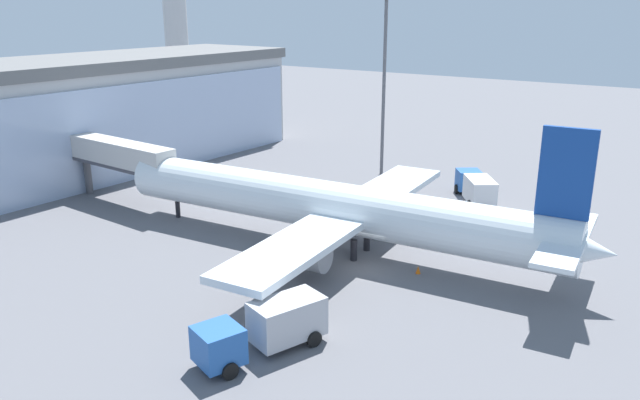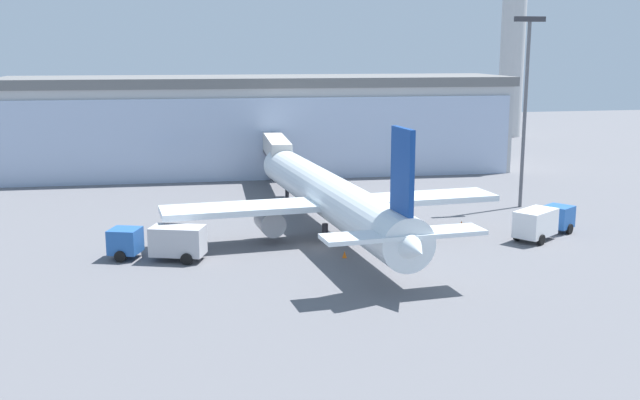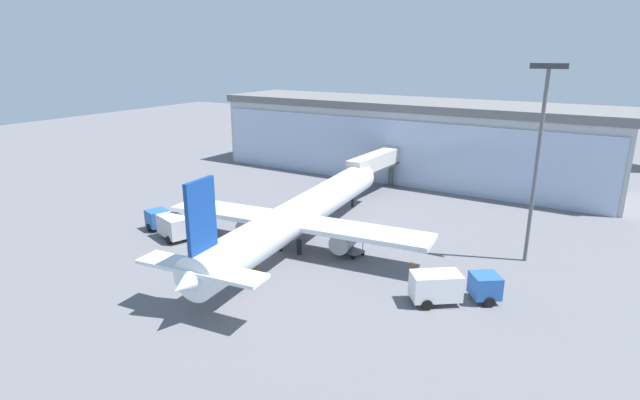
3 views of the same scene
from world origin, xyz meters
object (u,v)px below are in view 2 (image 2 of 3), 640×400
airplane (330,197)px  safety_cone_nose (345,254)px  catering_truck (161,241)px  safety_cone_wingtip (461,224)px  baggage_cart (393,225)px  jet_bridge (276,149)px  apron_light_mast (526,96)px  fuel_truck (543,221)px

airplane → safety_cone_nose: airplane is taller
catering_truck → safety_cone_wingtip: catering_truck is taller
catering_truck → safety_cone_wingtip: bearing=-149.0°
airplane → baggage_cart: size_ratio=12.59×
airplane → safety_cone_wingtip: size_ratio=72.03×
airplane → safety_cone_wingtip: (12.42, 0.69, -3.13)m
jet_bridge → safety_cone_wingtip: bearing=-145.5°
airplane → safety_cone_wingtip: airplane is taller
apron_light_mast → catering_truck: (-36.08, -12.45, -9.79)m
apron_light_mast → jet_bridge: bearing=145.9°
catering_truck → safety_cone_nose: (13.90, -2.41, -1.19)m
safety_cone_nose → jet_bridge: bearing=91.3°
catering_truck → baggage_cart: 20.89m
catering_truck → safety_cone_wingtip: (26.80, 5.45, -1.19)m
airplane → catering_truck: bearing=103.9°
apron_light_mast → airplane: bearing=-160.5°
jet_bridge → airplane: airplane is taller
apron_light_mast → catering_truck: bearing=-161.0°
fuel_truck → safety_cone_wingtip: bearing=100.0°
baggage_cart → catering_truck: bearing=-148.4°
safety_cone_wingtip → safety_cone_nose: bearing=-148.6°
fuel_truck → apron_light_mast: bearing=36.9°
safety_cone_wingtip → catering_truck: bearing=-168.5°
catering_truck → baggage_cart: bearing=-146.0°
catering_truck → airplane: bearing=-142.2°
safety_cone_nose → apron_light_mast: bearing=33.8°
catering_truck → jet_bridge: bearing=-95.8°
catering_truck → fuel_truck: bearing=-160.1°
safety_cone_nose → safety_cone_wingtip: 15.10m
apron_light_mast → fuel_truck: size_ratio=2.62×
fuel_truck → safety_cone_nose: 18.33m
airplane → safety_cone_nose: bearing=171.8°
airplane → catering_truck: size_ratio=5.20×
jet_bridge → safety_cone_wingtip: (13.58, -22.49, -4.31)m
fuel_truck → baggage_cart: (-11.80, 5.03, -0.97)m
jet_bridge → catering_truck: jet_bridge is taller
apron_light_mast → safety_cone_wingtip: 15.99m
airplane → safety_cone_wingtip: bearing=-91.2°
airplane → fuel_truck: (17.63, -4.56, -1.94)m
jet_bridge → safety_cone_wingtip: 26.62m
catering_truck → apron_light_mast: bearing=-141.5°
safety_cone_nose → airplane: bearing=86.2°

